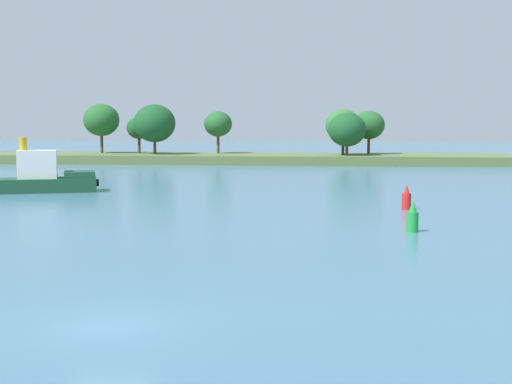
{
  "coord_description": "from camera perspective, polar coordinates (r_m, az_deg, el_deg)",
  "views": [
    {
      "loc": [
        6.82,
        -23.03,
        6.71
      ],
      "look_at": [
        1.89,
        32.84,
        1.2
      ],
      "focal_mm": 51.92,
      "sensor_mm": 36.0,
      "label": 1
    }
  ],
  "objects": [
    {
      "name": "ground_plane",
      "position": [
        24.93,
        -11.2,
        -10.11
      ],
      "size": [
        400.0,
        400.0,
        0.0
      ],
      "primitive_type": "plane",
      "color": "teal"
    },
    {
      "name": "channel_buoy_green",
      "position": [
        45.19,
        11.97,
        -2.01
      ],
      "size": [
        0.7,
        0.7,
        1.9
      ],
      "color": "green",
      "rests_on": "ground"
    },
    {
      "name": "tugboat",
      "position": [
        71.38,
        -16.09,
        1.05
      ],
      "size": [
        10.53,
        6.32,
        5.08
      ],
      "color": "#19472D",
      "rests_on": "ground"
    },
    {
      "name": "treeline_island",
      "position": [
        114.54,
        -2.33,
        3.56
      ],
      "size": [
        87.57,
        13.29,
        9.2
      ],
      "color": "#566B3D",
      "rests_on": "ground"
    },
    {
      "name": "channel_buoy_red",
      "position": [
        56.29,
        11.51,
        -0.52
      ],
      "size": [
        0.7,
        0.7,
        1.9
      ],
      "color": "red",
      "rests_on": "ground"
    }
  ]
}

